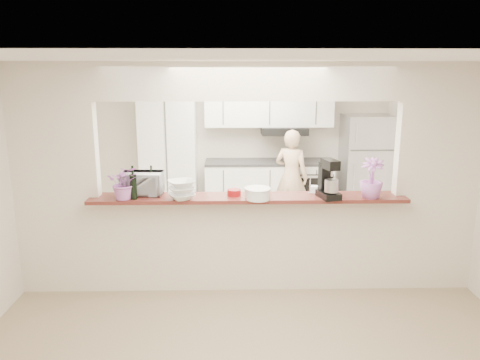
{
  "coord_description": "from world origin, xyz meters",
  "views": [
    {
      "loc": [
        -0.19,
        -4.91,
        2.42
      ],
      "look_at": [
        -0.08,
        0.3,
        1.18
      ],
      "focal_mm": 35.0,
      "sensor_mm": 36.0,
      "label": 1
    }
  ],
  "objects_px": {
    "refrigerator": "(365,166)",
    "stand_mixer": "(328,181)",
    "toaster_oven": "(142,183)",
    "person": "(291,177)"
  },
  "relations": [
    {
      "from": "refrigerator",
      "to": "stand_mixer",
      "type": "distance_m",
      "value": 3.06
    },
    {
      "from": "refrigerator",
      "to": "toaster_oven",
      "type": "bearing_deg",
      "value": -140.91
    },
    {
      "from": "stand_mixer",
      "to": "person",
      "type": "distance_m",
      "value": 2.49
    },
    {
      "from": "refrigerator",
      "to": "person",
      "type": "distance_m",
      "value": 1.32
    },
    {
      "from": "stand_mixer",
      "to": "person",
      "type": "xyz_separation_m",
      "value": [
        -0.07,
        2.44,
        -0.53
      ]
    },
    {
      "from": "stand_mixer",
      "to": "person",
      "type": "relative_size",
      "value": 0.28
    },
    {
      "from": "person",
      "to": "stand_mixer",
      "type": "bearing_deg",
      "value": 120.4
    },
    {
      "from": "refrigerator",
      "to": "person",
      "type": "xyz_separation_m",
      "value": [
        -1.27,
        -0.35,
        -0.1
      ]
    },
    {
      "from": "stand_mixer",
      "to": "toaster_oven",
      "type": "bearing_deg",
      "value": 174.67
    },
    {
      "from": "stand_mixer",
      "to": "refrigerator",
      "type": "bearing_deg",
      "value": 66.64
    }
  ]
}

